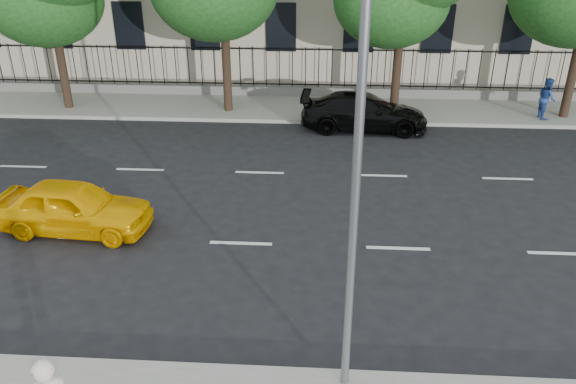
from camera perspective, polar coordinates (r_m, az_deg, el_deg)
name	(u,v)px	position (r m, az deg, el deg)	size (l,w,h in m)	color
ground	(225,303)	(12.44, -6.41, -11.14)	(120.00, 120.00, 0.00)	black
far_sidewalk	(277,107)	(24.97, -1.17, 8.64)	(60.00, 4.00, 0.15)	gray
lane_markings	(251,203)	(16.44, -3.74, -1.17)	(49.60, 4.62, 0.01)	silver
iron_fence	(279,84)	(26.44, -0.88, 10.91)	(30.00, 0.50, 2.20)	slate
street_light	(358,96)	(8.35, 7.15, 9.62)	(0.25, 3.32, 8.05)	slate
yellow_taxi	(74,207)	(15.75, -20.92, -1.43)	(1.62, 4.04, 1.38)	#FFB500
black_sedan	(364,112)	(22.37, 7.72, 8.07)	(2.00, 4.93, 1.43)	black
pedestrian_far	(547,98)	(25.31, 24.79, 8.64)	(0.80, 0.63, 1.65)	navy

